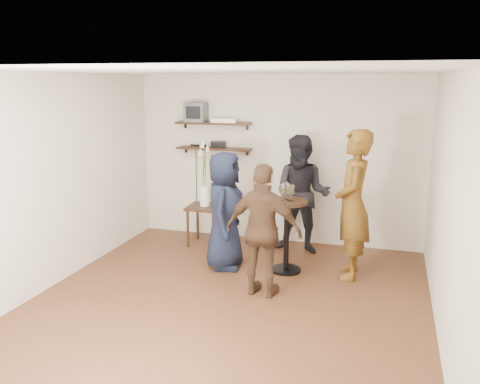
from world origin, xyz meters
name	(u,v)px	position (x,y,z in m)	size (l,w,h in m)	color
room	(227,193)	(0.00, 0.00, 1.30)	(4.58, 5.08, 2.68)	#422715
shelf_upper	(214,123)	(-1.00, 2.38, 1.85)	(1.20, 0.25, 0.04)	black
shelf_lower	(214,149)	(-1.00, 2.38, 1.45)	(1.20, 0.25, 0.04)	black
crt_monitor	(197,112)	(-1.28, 2.38, 2.02)	(0.32, 0.30, 0.30)	#59595B
dvd_deck	(225,120)	(-0.81, 2.38, 1.90)	(0.40, 0.24, 0.06)	silver
radio	(218,144)	(-0.92, 2.38, 1.52)	(0.22, 0.10, 0.10)	black
power_strip	(199,146)	(-1.26, 2.42, 1.48)	(0.30, 0.05, 0.03)	black
side_table	(205,212)	(-1.00, 1.95, 0.52)	(0.54, 0.54, 0.62)	black
vase_lilies	(204,185)	(-1.00, 1.95, 0.94)	(0.20, 0.21, 1.04)	white
drinks_table	(287,226)	(0.43, 1.19, 0.63)	(0.53, 0.53, 0.97)	black
wine_glass_fl	(282,190)	(0.37, 1.17, 1.12)	(0.07, 0.07, 0.21)	silver
wine_glass_fr	(291,190)	(0.49, 1.15, 1.12)	(0.07, 0.07, 0.22)	silver
wine_glass_bl	(286,188)	(0.40, 1.26, 1.12)	(0.07, 0.07, 0.22)	silver
wine_glass_br	(289,191)	(0.45, 1.20, 1.10)	(0.06, 0.06, 0.19)	silver
person_plaid	(353,205)	(1.27, 1.26, 0.96)	(0.70, 0.46, 1.92)	#A62C13
person_dark	(302,195)	(0.48, 2.03, 0.87)	(0.85, 0.66, 1.74)	black
person_navy	(225,211)	(-0.40, 1.10, 0.80)	(0.78, 0.51, 1.60)	black
person_brown	(264,231)	(0.33, 0.36, 0.79)	(0.93, 0.39, 1.58)	#482F1F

